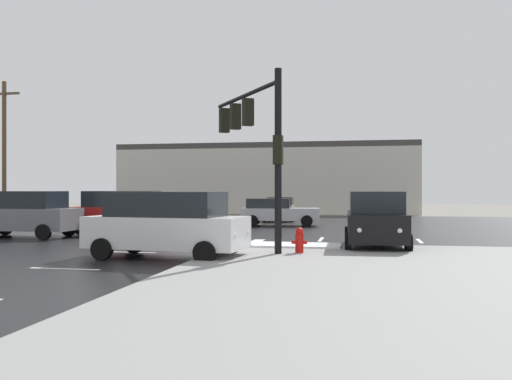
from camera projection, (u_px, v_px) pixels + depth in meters
name	position (u px, v px, depth m)	size (l,w,h in m)	color
ground_plane	(184.00, 238.00, 24.44)	(120.00, 120.00, 0.00)	slate
road_asphalt	(184.00, 237.00, 24.44)	(44.00, 44.00, 0.02)	black
snow_strip_curbside	(284.00, 245.00, 19.57)	(4.00, 1.60, 0.06)	white
lane_markings	(202.00, 240.00, 22.86)	(36.15, 36.15, 0.01)	silver
traffic_signal_mast	(255.00, 131.00, 18.85)	(3.29, 4.91, 5.72)	black
fire_hydrant	(299.00, 240.00, 17.32)	(0.48, 0.26, 0.79)	red
strip_building_background	(269.00, 179.00, 52.15)	(26.99, 8.00, 6.27)	beige
sedan_silver	(277.00, 211.00, 32.16)	(4.67, 2.40, 1.58)	#B7BABF
suv_white	(167.00, 223.00, 16.90)	(4.97, 2.53, 2.03)	white
suv_grey	(23.00, 213.00, 24.40)	(4.88, 2.28, 2.03)	slate
sedan_navy	(135.00, 209.00, 35.45)	(4.64, 2.31, 1.58)	#141E47
sedan_tan	(280.00, 208.00, 37.81)	(2.27, 4.63, 1.58)	tan
suv_black	(375.00, 218.00, 19.85)	(2.30, 4.89, 2.03)	black
suv_red	(122.00, 211.00, 26.51)	(4.96, 2.51, 2.03)	#B21919
utility_pole_far	(4.00, 148.00, 36.41)	(2.20, 0.28, 9.23)	brown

